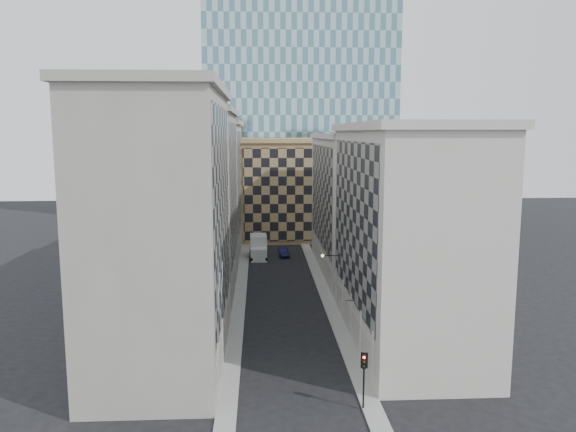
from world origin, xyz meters
name	(u,v)px	position (x,y,z in m)	size (l,w,h in m)	color
ground	(301,416)	(0.00, 0.00, 0.00)	(260.00, 260.00, 0.00)	black
sidewalk_west	(240,295)	(-5.25, 30.00, 0.07)	(1.50, 100.00, 0.15)	gray
sidewalk_east	(325,293)	(5.25, 30.00, 0.07)	(1.50, 100.00, 0.15)	gray
bldg_left_a	(165,226)	(-10.88, 11.00, 11.82)	(10.80, 22.80, 23.70)	#9B958C
bldg_left_b	(195,201)	(-10.88, 33.00, 11.32)	(10.80, 22.80, 22.70)	gray
bldg_left_c	(210,188)	(-10.88, 55.00, 10.83)	(10.80, 22.80, 21.70)	#9B958C
bldg_right_a	(403,233)	(10.88, 15.00, 10.32)	(10.80, 26.80, 20.70)	beige
bldg_right_b	(355,203)	(10.89, 42.00, 9.85)	(10.80, 28.80, 19.70)	beige
tan_block	(285,188)	(2.00, 67.90, 9.44)	(16.80, 14.80, 18.80)	tan
church_tower	(272,98)	(0.00, 82.00, 26.95)	(7.20, 7.20, 51.50)	#312C26
flagpoles_left	(220,284)	(-5.90, 6.00, 8.00)	(0.10, 6.33, 2.33)	gray
bracket_lamp	(324,256)	(4.38, 24.00, 6.20)	(1.98, 0.36, 0.36)	black
traffic_light	(364,369)	(4.58, 0.71, 3.09)	(0.51, 0.49, 4.11)	black
box_truck	(259,248)	(-2.99, 50.92, 1.54)	(2.76, 6.50, 3.54)	silver
dark_car	(284,252)	(1.05, 51.76, 0.68)	(1.44, 4.12, 1.36)	#0E1034
shop_sign	(348,305)	(5.42, 13.48, 3.83)	(0.83, 0.72, 0.80)	black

